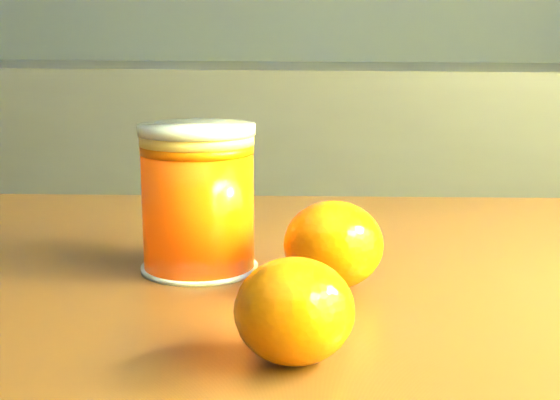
# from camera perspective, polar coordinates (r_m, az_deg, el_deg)

# --- Properties ---
(kitchen_counter) EXTENTS (3.15, 0.60, 0.90)m
(kitchen_counter) POSITION_cam_1_polar(r_m,az_deg,el_deg) (1.98, -16.12, -3.57)
(kitchen_counter) COLOR #47464B
(kitchen_counter) RESTS_ON ground
(juice_glass) EXTENTS (0.09, 0.09, 0.11)m
(juice_glass) POSITION_cam_1_polar(r_m,az_deg,el_deg) (0.60, -6.01, 0.07)
(juice_glass) COLOR #FF4805
(juice_glass) RESTS_ON table
(orange_front) EXTENTS (0.09, 0.09, 0.06)m
(orange_front) POSITION_cam_1_polar(r_m,az_deg,el_deg) (0.44, 1.06, -8.10)
(orange_front) COLOR orange
(orange_front) RESTS_ON table
(orange_back) EXTENTS (0.08, 0.08, 0.06)m
(orange_back) POSITION_cam_1_polar(r_m,az_deg,el_deg) (0.56, 3.93, -3.27)
(orange_back) COLOR orange
(orange_back) RESTS_ON table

